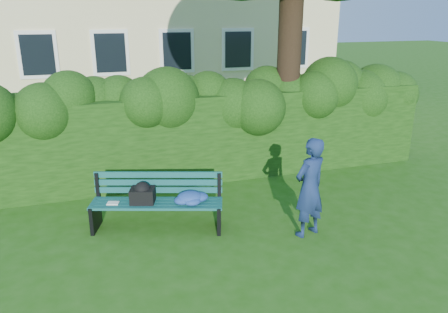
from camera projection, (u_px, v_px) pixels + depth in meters
name	position (u px, v px, depth m)	size (l,w,h in m)	color
ground	(235.00, 220.00, 7.45)	(80.00, 80.00, 0.00)	#235910
hedge	(201.00, 136.00, 9.15)	(10.00, 1.00, 1.80)	#11330B
park_bench	(162.00, 199.00, 7.03)	(2.17, 1.18, 0.89)	#0D4340
man_reading	(310.00, 188.00, 6.72)	(0.58, 0.38, 1.60)	navy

